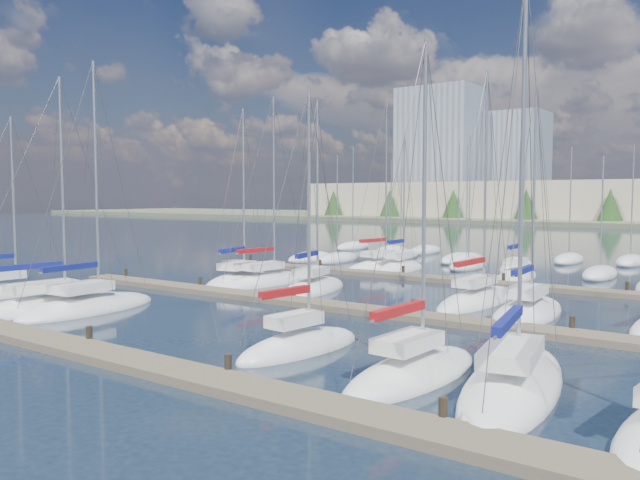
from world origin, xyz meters
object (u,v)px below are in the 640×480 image
Objects in this scene: sailboat_n at (381,266)px; sailboat_l at (528,312)px; sailboat_d at (300,347)px; sailboat_i at (267,282)px; sailboat_h at (240,281)px; sailboat_f at (513,384)px; sailboat_p at (517,276)px; sailboat_b at (51,307)px; sailboat_a at (5,293)px; sailboat_j at (313,288)px; sailboat_k at (478,300)px; sailboat_o at (400,268)px; sailboat_c at (88,307)px; sailboat_e at (413,373)px.

sailboat_n is 1.16× the size of sailboat_l.
sailboat_i is at bearing 140.87° from sailboat_d.
sailboat_f is at bearing -40.18° from sailboat_h.
sailboat_p is 0.89× the size of sailboat_b.
sailboat_p is 1.00× the size of sailboat_a.
sailboat_j is at bearing -2.62° from sailboat_i.
sailboat_i is 18.85m from sailboat_l.
sailboat_k is 18.09m from sailboat_n.
sailboat_h reaches higher than sailboat_p.
sailboat_o reaches higher than sailboat_d.
sailboat_c reaches higher than sailboat_j.
sailboat_p is 0.91× the size of sailboat_l.
sailboat_c is at bearing -174.89° from sailboat_d.
sailboat_k is (1.67, -12.28, -0.00)m from sailboat_p.
sailboat_e is 20.28m from sailboat_j.
sailboat_n reaches higher than sailboat_b.
sailboat_b is at bearing -176.79° from sailboat_e.
sailboat_a is at bearing -147.46° from sailboat_k.
sailboat_a is (-13.92, -26.46, -0.02)m from sailboat_o.
sailboat_o is at bearing -178.49° from sailboat_p.
sailboat_k is (1.59, 15.26, -0.01)m from sailboat_d.
sailboat_d is 0.73× the size of sailboat_n.
sailboat_e is at bearing -1.18° from sailboat_d.
sailboat_e is 0.86× the size of sailboat_f.
sailboat_d is 13.99m from sailboat_l.
sailboat_l is at bearing 74.85° from sailboat_d.
sailboat_l is (3.61, -2.28, -0.01)m from sailboat_k.
sailboat_k is at bearing 45.43° from sailboat_b.
sailboat_h is 0.98× the size of sailboat_b.
sailboat_e is 33.01m from sailboat_n.
sailboat_i is 0.98× the size of sailboat_c.
sailboat_i is (-3.86, -12.84, -0.00)m from sailboat_o.
sailboat_b is at bearing -131.03° from sailboat_j.
sailboat_o is 13.41m from sailboat_i.
sailboat_n is at bearing 137.30° from sailboat_l.
sailboat_f is (8.79, -27.50, -0.01)m from sailboat_p.
sailboat_k reaches higher than sailboat_i.
sailboat_i is 13.37m from sailboat_n.
sailboat_a is (-23.60, -27.14, -0.01)m from sailboat_p.
sailboat_e is 24.15m from sailboat_i.
sailboat_h reaches higher than sailboat_d.
sailboat_i is at bearing -89.11° from sailboat_n.
sailboat_c is at bearing -126.14° from sailboat_j.
sailboat_k is 1.08× the size of sailboat_l.
sailboat_k is 1.00× the size of sailboat_c.
sailboat_f reaches higher than sailboat_b.
sailboat_o is 28.37m from sailboat_b.
sailboat_j reaches higher than sailboat_d.
sailboat_c is (-1.33, -13.61, -0.02)m from sailboat_i.
sailboat_a is 19.55m from sailboat_j.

